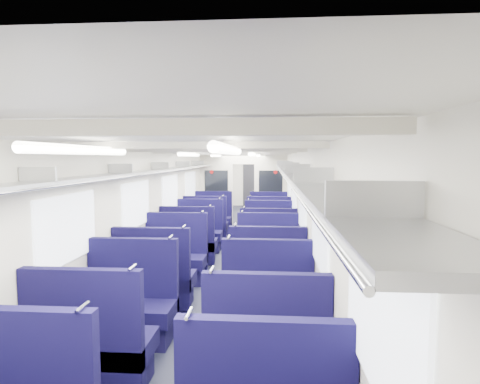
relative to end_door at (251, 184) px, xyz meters
name	(u,v)px	position (x,y,z in m)	size (l,w,h in m)	color
floor	(234,250)	(0.00, -8.94, -1.00)	(2.80, 18.00, 0.01)	black
ceiling	(234,152)	(0.00, -8.94, 1.35)	(2.80, 18.00, 0.01)	white
wall_left	(176,201)	(-1.40, -8.94, 0.18)	(0.02, 18.00, 2.35)	beige
dado_left	(177,235)	(-1.39, -8.94, -0.65)	(0.03, 17.90, 0.70)	black
wall_right	(293,202)	(1.40, -8.94, 0.18)	(0.02, 18.00, 2.35)	beige
dado_right	(292,236)	(1.39, -8.94, -0.65)	(0.03, 17.90, 0.70)	black
wall_far	(251,180)	(0.00, 0.06, 0.18)	(2.80, 0.02, 2.35)	beige
luggage_rack_left	(183,167)	(-1.21, -8.94, 0.97)	(0.36, 17.40, 0.18)	#B2B5BA
luggage_rack_right	(285,168)	(1.21, -8.94, 0.97)	(0.36, 17.40, 0.18)	#B2B5BA
windows	(232,193)	(0.00, -9.40, 0.42)	(2.78, 15.60, 0.75)	white
ceiling_fittings	(233,154)	(0.00, -9.20, 1.29)	(2.70, 16.06, 0.11)	silver
end_door	(251,184)	(0.00, 0.00, 0.00)	(0.75, 0.06, 2.00)	black
bulkhead	(243,188)	(0.00, -5.50, 0.23)	(2.80, 0.10, 2.35)	silver
seat_4	(91,350)	(-0.83, -14.84, -0.62)	(1.12, 0.62, 1.25)	#0F0B38
seat_5	(266,357)	(0.83, -14.85, -0.62)	(1.12, 0.62, 1.25)	#0F0B38
seat_6	(130,308)	(-0.83, -13.78, -0.62)	(1.12, 0.62, 1.25)	#0F0B38
seat_7	(267,311)	(0.83, -13.73, -0.62)	(1.12, 0.62, 1.25)	#0F0B38
seat_8	(155,281)	(-0.83, -12.72, -0.62)	(1.12, 0.62, 1.25)	#0F0B38
seat_9	(268,280)	(0.83, -12.51, -0.62)	(1.12, 0.62, 1.25)	#0F0B38
seat_10	(175,260)	(-0.83, -11.45, -0.62)	(1.12, 0.62, 1.25)	#0F0B38
seat_11	(268,260)	(0.83, -11.36, -0.62)	(1.12, 0.62, 1.25)	#0F0B38
seat_12	(189,245)	(-0.83, -10.23, -0.62)	(1.12, 0.62, 1.25)	#0F0B38
seat_13	(268,248)	(0.83, -10.41, -0.62)	(1.12, 0.62, 1.25)	#0F0B38
seat_14	(199,234)	(-0.83, -9.04, -0.62)	(1.12, 0.62, 1.25)	#0F0B38
seat_15	(269,237)	(0.83, -9.22, -0.62)	(1.12, 0.62, 1.25)	#0F0B38
seat_16	(206,227)	(-0.83, -7.99, -0.62)	(1.12, 0.62, 1.25)	#0F0B38
seat_17	(269,228)	(0.83, -7.99, -0.62)	(1.12, 0.62, 1.25)	#0F0B38
seat_18	(213,220)	(-0.83, -6.75, -0.62)	(1.12, 0.62, 1.25)	#0F0B38
seat_19	(269,221)	(0.83, -6.81, -0.62)	(1.12, 0.62, 1.25)	#0F0B38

